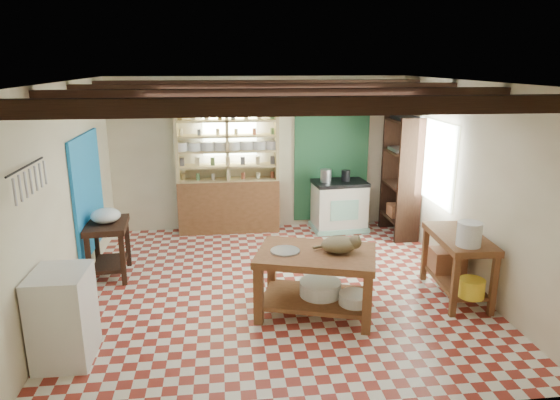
{
  "coord_description": "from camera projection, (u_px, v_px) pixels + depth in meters",
  "views": [
    {
      "loc": [
        -0.66,
        -5.92,
        2.83
      ],
      "look_at": [
        0.09,
        0.3,
        1.09
      ],
      "focal_mm": 32.0,
      "sensor_mm": 36.0,
      "label": 1
    }
  ],
  "objects": [
    {
      "name": "floor",
      "position": [
        276.0,
        287.0,
        6.5
      ],
      "size": [
        5.0,
        5.0,
        0.02
      ],
      "primitive_type": "cube",
      "color": "maroon",
      "rests_on": "ground"
    },
    {
      "name": "ceiling",
      "position": [
        276.0,
        82.0,
        5.8
      ],
      "size": [
        5.0,
        5.0,
        0.02
      ],
      "primitive_type": "cube",
      "color": "#4E4F54",
      "rests_on": "wall_back"
    },
    {
      "name": "wall_back",
      "position": [
        260.0,
        154.0,
        8.54
      ],
      "size": [
        5.0,
        0.04,
        2.6
      ],
      "primitive_type": "cube",
      "color": "beige",
      "rests_on": "floor"
    },
    {
      "name": "wall_front",
      "position": [
        313.0,
        272.0,
        3.75
      ],
      "size": [
        5.0,
        0.04,
        2.6
      ],
      "primitive_type": "cube",
      "color": "beige",
      "rests_on": "floor"
    },
    {
      "name": "wall_left",
      "position": [
        65.0,
        196.0,
        5.86
      ],
      "size": [
        0.04,
        5.0,
        2.6
      ],
      "primitive_type": "cube",
      "color": "beige",
      "rests_on": "floor"
    },
    {
      "name": "wall_right",
      "position": [
        468.0,
        184.0,
        6.43
      ],
      "size": [
        0.04,
        5.0,
        2.6
      ],
      "primitive_type": "cube",
      "color": "beige",
      "rests_on": "floor"
    },
    {
      "name": "ceiling_beams",
      "position": [
        276.0,
        92.0,
        5.83
      ],
      "size": [
        5.0,
        3.8,
        0.15
      ],
      "primitive_type": "cube",
      "color": "black",
      "rests_on": "ceiling"
    },
    {
      "name": "blue_wall_patch",
      "position": [
        88.0,
        193.0,
        6.78
      ],
      "size": [
        0.04,
        1.4,
        1.6
      ],
      "primitive_type": "cube",
      "color": "#1B7ECD",
      "rests_on": "wall_left"
    },
    {
      "name": "green_wall_patch",
      "position": [
        331.0,
        156.0,
        8.67
      ],
      "size": [
        1.3,
        0.04,
        2.3
      ],
      "primitive_type": "cube",
      "color": "#215231",
      "rests_on": "wall_back"
    },
    {
      "name": "window_back",
      "position": [
        230.0,
        131.0,
        8.35
      ],
      "size": [
        0.9,
        0.02,
        0.8
      ],
      "primitive_type": "cube",
      "color": "white",
      "rests_on": "wall_back"
    },
    {
      "name": "window_right",
      "position": [
        435.0,
        162.0,
        7.36
      ],
      "size": [
        0.02,
        1.3,
        1.2
      ],
      "primitive_type": "cube",
      "color": "white",
      "rests_on": "wall_right"
    },
    {
      "name": "utensil_rail",
      "position": [
        27.0,
        179.0,
        4.59
      ],
      "size": [
        0.06,
        0.9,
        0.28
      ],
      "primitive_type": "cube",
      "color": "black",
      "rests_on": "wall_left"
    },
    {
      "name": "pot_rack",
      "position": [
        339.0,
        103.0,
        8.02
      ],
      "size": [
        0.86,
        0.12,
        0.36
      ],
      "primitive_type": "cube",
      "color": "black",
      "rests_on": "ceiling"
    },
    {
      "name": "shelving_unit",
      "position": [
        228.0,
        169.0,
        8.35
      ],
      "size": [
        1.7,
        0.34,
        2.2
      ],
      "primitive_type": "cube",
      "color": "tan",
      "rests_on": "floor"
    },
    {
      "name": "tall_rack",
      "position": [
        401.0,
        177.0,
        8.21
      ],
      "size": [
        0.4,
        0.86,
        2.0
      ],
      "primitive_type": "cube",
      "color": "black",
      "rests_on": "floor"
    },
    {
      "name": "work_table",
      "position": [
        316.0,
        283.0,
        5.74
      ],
      "size": [
        1.52,
        1.23,
        0.75
      ],
      "primitive_type": "cube",
      "rotation": [
        0.0,
        0.0,
        -0.3
      ],
      "color": "brown",
      "rests_on": "floor"
    },
    {
      "name": "stove",
      "position": [
        339.0,
        206.0,
        8.59
      ],
      "size": [
        0.93,
        0.67,
        0.87
      ],
      "primitive_type": "cube",
      "rotation": [
        0.0,
        0.0,
        0.08
      ],
      "color": "beige",
      "rests_on": "floor"
    },
    {
      "name": "prep_table",
      "position": [
        109.0,
        250.0,
        6.72
      ],
      "size": [
        0.58,
        0.79,
        0.77
      ],
      "primitive_type": "cube",
      "rotation": [
        0.0,
        0.0,
        0.07
      ],
      "color": "black",
      "rests_on": "floor"
    },
    {
      "name": "white_cabinet",
      "position": [
        63.0,
        316.0,
        4.8
      ],
      "size": [
        0.52,
        0.62,
        0.92
      ],
      "primitive_type": "cube",
      "rotation": [
        0.0,
        0.0,
        -0.01
      ],
      "color": "silver",
      "rests_on": "floor"
    },
    {
      "name": "right_counter",
      "position": [
        457.0,
        266.0,
        6.13
      ],
      "size": [
        0.63,
        1.16,
        0.8
      ],
      "primitive_type": "cube",
      "rotation": [
        0.0,
        0.0,
        -0.07
      ],
      "color": "brown",
      "rests_on": "floor"
    },
    {
      "name": "cat",
      "position": [
        339.0,
        244.0,
        5.62
      ],
      "size": [
        0.44,
        0.36,
        0.18
      ],
      "primitive_type": "ellipsoid",
      "rotation": [
        0.0,
        0.0,
        -0.13
      ],
      "color": "olive",
      "rests_on": "work_table"
    },
    {
      "name": "steel_tray",
      "position": [
        285.0,
        251.0,
        5.65
      ],
      "size": [
        0.42,
        0.42,
        0.02
      ],
      "primitive_type": "cylinder",
      "rotation": [
        0.0,
        0.0,
        -0.3
      ],
      "color": "#A4A3AB",
      "rests_on": "work_table"
    },
    {
      "name": "basin_large",
      "position": [
        320.0,
        288.0,
        5.8
      ],
      "size": [
        0.6,
        0.6,
        0.17
      ],
      "primitive_type": "cylinder",
      "rotation": [
        0.0,
        0.0,
        -0.3
      ],
      "color": "silver",
      "rests_on": "work_table"
    },
    {
      "name": "basin_small",
      "position": [
        354.0,
        299.0,
        5.59
      ],
      "size": [
        0.44,
        0.44,
        0.12
      ],
      "primitive_type": "cylinder",
      "rotation": [
        0.0,
        0.0,
        -0.3
      ],
      "color": "silver",
      "rests_on": "work_table"
    },
    {
      "name": "kettle_left",
      "position": [
        326.0,
        176.0,
        8.4
      ],
      "size": [
        0.2,
        0.2,
        0.22
      ],
      "primitive_type": "cylinder",
      "rotation": [
        0.0,
        0.0,
        0.08
      ],
      "color": "#A4A3AB",
      "rests_on": "stove"
    },
    {
      "name": "kettle_right",
      "position": [
        346.0,
        176.0,
        8.47
      ],
      "size": [
        0.16,
        0.16,
        0.18
      ],
      "primitive_type": "cylinder",
      "rotation": [
        0.0,
        0.0,
        0.08
      ],
      "color": "black",
      "rests_on": "stove"
    },
    {
      "name": "enamel_bowl",
      "position": [
        106.0,
        216.0,
        6.59
      ],
      "size": [
        0.42,
        0.42,
        0.19
      ],
      "primitive_type": "ellipsoid",
      "rotation": [
        0.0,
        0.0,
        0.07
      ],
      "color": "silver",
      "rests_on": "prep_table"
    },
    {
      "name": "white_bucket",
      "position": [
        469.0,
        234.0,
        5.65
      ],
      "size": [
        0.29,
        0.29,
        0.28
      ],
      "primitive_type": "cylinder",
      "rotation": [
        0.0,
        0.0,
        -0.07
      ],
      "color": "silver",
      "rests_on": "right_counter"
    },
    {
      "name": "wicker_basket",
      "position": [
        447.0,
        260.0,
        6.43
      ],
      "size": [
        0.43,
        0.35,
        0.29
      ],
      "primitive_type": "cube",
      "rotation": [
        0.0,
        0.0,
        -0.07
      ],
      "color": "#955C3C",
      "rests_on": "right_counter"
    },
    {
      "name": "yellow_tub",
      "position": [
        472.0,
        288.0,
        5.72
      ],
      "size": [
        0.31,
        0.31,
        0.21
      ],
      "primitive_type": "cylinder",
      "rotation": [
        0.0,
        0.0,
        -0.07
      ],
      "color": "yellow",
      "rests_on": "right_counter"
    }
  ]
}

